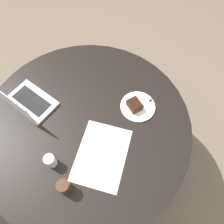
# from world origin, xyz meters

# --- Properties ---
(ground_plane) EXTENTS (12.00, 12.00, 0.00)m
(ground_plane) POSITION_xyz_m (0.00, 0.00, 0.00)
(ground_plane) COLOR #6B5B4C
(dining_table) EXTENTS (1.40, 1.40, 0.71)m
(dining_table) POSITION_xyz_m (0.00, 0.00, 0.60)
(dining_table) COLOR black
(dining_table) RESTS_ON ground_plane
(paper_document) EXTENTS (0.42, 0.32, 0.00)m
(paper_document) POSITION_xyz_m (-0.19, -0.16, 0.71)
(paper_document) COLOR white
(paper_document) RESTS_ON dining_table
(plate) EXTENTS (0.24, 0.24, 0.01)m
(plate) POSITION_xyz_m (0.19, -0.32, 0.72)
(plate) COLOR silver
(plate) RESTS_ON dining_table
(cake_slice) EXTENTS (0.12, 0.12, 0.05)m
(cake_slice) POSITION_xyz_m (0.18, -0.29, 0.75)
(cake_slice) COLOR #472619
(cake_slice) RESTS_ON plate
(fork) EXTENTS (0.13, 0.14, 0.00)m
(fork) POSITION_xyz_m (0.22, -0.36, 0.73)
(fork) COLOR silver
(fork) RESTS_ON plate
(coffee_glass) EXTENTS (0.07, 0.07, 0.10)m
(coffee_glass) POSITION_xyz_m (-0.42, 0.00, 0.76)
(coffee_glass) COLOR #3D2619
(coffee_glass) RESTS_ON dining_table
(water_glass) EXTENTS (0.06, 0.06, 0.09)m
(water_glass) POSITION_xyz_m (-0.30, 0.12, 0.76)
(water_glass) COLOR silver
(water_glass) RESTS_ON dining_table
(laptop) EXTENTS (0.34, 0.39, 0.22)m
(laptop) POSITION_xyz_m (0.05, 0.42, 0.75)
(laptop) COLOR silver
(laptop) RESTS_ON dining_table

